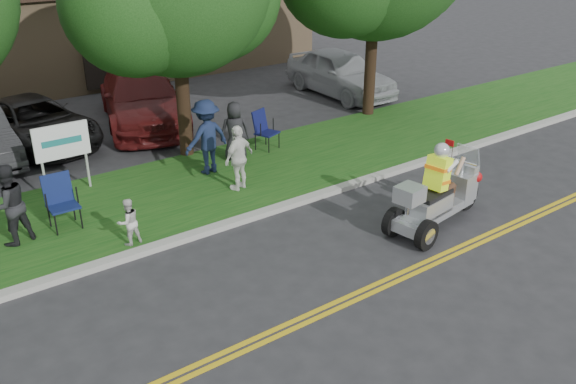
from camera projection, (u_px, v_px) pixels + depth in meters
ground at (349, 279)px, 11.05m from camera, size 120.00×120.00×0.00m
centerline_near at (371, 293)px, 10.62m from camera, size 60.00×0.10×0.01m
centerline_far at (365, 289)px, 10.74m from camera, size 60.00×0.10×0.01m
curb at (256, 215)px, 13.26m from camera, size 60.00×0.25×0.12m
grass_verge at (207, 183)px, 14.84m from camera, size 60.00×4.00×0.10m
commercial_building at (83, 21)px, 25.21m from camera, size 18.00×8.20×4.00m
business_sign at (62, 145)px, 13.80m from camera, size 1.25×0.06×1.75m
trike_scooter at (438, 198)px, 12.62m from camera, size 2.89×1.08×1.89m
lawn_chair_a at (60, 198)px, 12.48m from camera, size 0.60×0.62×1.12m
lawn_chair_b at (263, 127)px, 16.70m from camera, size 0.73×0.74×1.07m
spectator_adult_mid at (9, 205)px, 11.72m from camera, size 0.95×0.83×1.65m
spectator_adult_right at (239, 158)px, 14.12m from camera, size 0.99×0.65×1.56m
spectator_chair_a at (207, 137)px, 14.97m from camera, size 1.28×0.83×1.87m
spectator_chair_b at (235, 131)px, 15.87m from camera, size 0.90×0.77×1.55m
child_right at (128, 222)px, 11.83m from camera, size 0.50×0.41×0.96m
parked_car_mid at (34, 123)px, 17.22m from camera, size 3.02×5.07×1.32m
parked_car_right at (142, 98)px, 18.95m from camera, size 3.85×6.12×1.65m
parked_car_far_right at (340, 72)px, 22.04m from camera, size 2.16×4.91×1.64m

